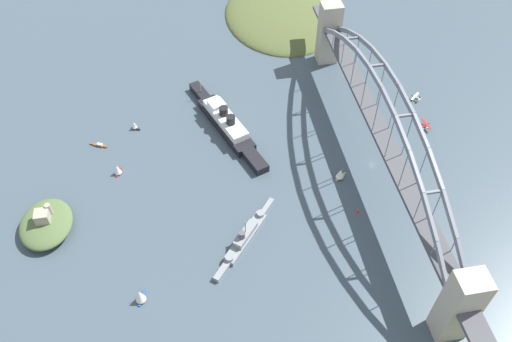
# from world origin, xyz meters

# --- Properties ---
(ground_plane) EXTENTS (1400.00, 1400.00, 0.00)m
(ground_plane) POSITION_xyz_m (0.00, 0.00, 0.00)
(ground_plane) COLOR #3D4C56
(harbor_arch_bridge) EXTENTS (298.19, 15.85, 66.64)m
(harbor_arch_bridge) POSITION_xyz_m (0.00, -0.00, 29.16)
(harbor_arch_bridge) COLOR #ADA38E
(harbor_arch_bridge) RESTS_ON ground
(headland_east_shore) EXTENTS (129.57, 100.82, 16.39)m
(headland_east_shore) POSITION_xyz_m (188.59, 21.24, 0.00)
(headland_east_shore) COLOR #4C562D
(headland_east_shore) RESTS_ON ground
(ocean_liner) EXTENTS (100.09, 44.53, 16.86)m
(ocean_liner) POSITION_xyz_m (51.70, 91.41, 5.11)
(ocean_liner) COLOR black
(ocean_liner) RESTS_ON ground
(naval_cruiser) EXTENTS (52.84, 44.39, 16.93)m
(naval_cruiser) POSITION_xyz_m (-45.65, 93.32, 2.85)
(naval_cruiser) COLOR gray
(naval_cruiser) RESTS_ON ground
(fort_island_mid_harbor) EXTENTS (38.69, 31.09, 16.29)m
(fort_island_mid_harbor) POSITION_xyz_m (-17.06, 208.82, 4.76)
(fort_island_mid_harbor) COLOR #4C6038
(fort_island_mid_harbor) RESTS_ON ground
(seaplane_taxiing_near_bridge) EXTENTS (11.96, 7.36, 4.79)m
(seaplane_taxiing_near_bridge) POSITION_xyz_m (27.98, -48.76, 1.90)
(seaplane_taxiing_near_bridge) COLOR #B7B7B2
(seaplane_taxiing_near_bridge) RESTS_ON ground
(seaplane_second_in_formation) EXTENTS (8.82, 9.27, 4.70)m
(seaplane_second_in_formation) POSITION_xyz_m (57.77, -53.26, 1.89)
(seaplane_second_in_formation) COLOR #B7B7B2
(seaplane_second_in_formation) RESTS_ON ground
(small_boat_0) EXTENTS (6.75, 12.13, 2.11)m
(small_boat_0) POSITION_xyz_m (48.92, 180.48, 0.77)
(small_boat_0) COLOR brown
(small_boat_0) RESTS_ON ground
(small_boat_1) EXTENTS (5.26, 6.39, 7.42)m
(small_boat_1) POSITION_xyz_m (61.99, 155.73, 3.53)
(small_boat_1) COLOR black
(small_boat_1) RESTS_ON ground
(small_boat_2) EXTENTS (10.08, 7.12, 10.61)m
(small_boat_2) POSITION_xyz_m (-74.87, 154.77, 4.91)
(small_boat_2) COLOR #234C8C
(small_boat_2) RESTS_ON ground
(small_boat_3) EXTENTS (8.66, 6.23, 8.67)m
(small_boat_3) POSITION_xyz_m (20.56, 167.32, 4.03)
(small_boat_3) COLOR #B2231E
(small_boat_3) RESTS_ON ground
(small_boat_4) EXTENTS (7.41, 8.77, 8.83)m
(small_boat_4) POSITION_xyz_m (-8.32, 24.82, 4.10)
(small_boat_4) COLOR gold
(small_boat_4) RESTS_ON ground
(channel_marker_buoy) EXTENTS (2.20, 2.20, 2.75)m
(channel_marker_buoy) POSITION_xyz_m (-37.52, 21.75, 1.12)
(channel_marker_buoy) COLOR red
(channel_marker_buoy) RESTS_ON ground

